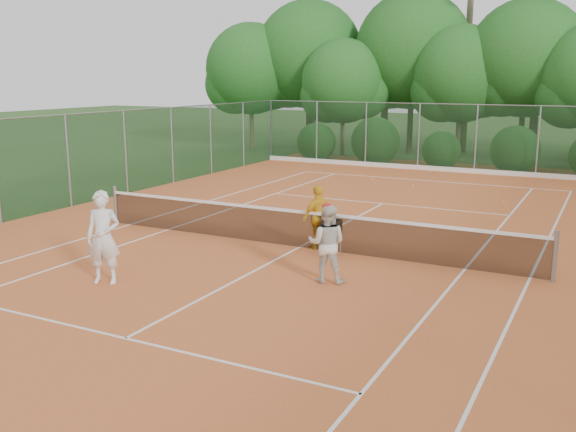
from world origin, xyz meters
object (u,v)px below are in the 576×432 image
at_px(player_white, 103,237).
at_px(ball_hopper, 332,228).
at_px(player_yellow, 319,217).
at_px(player_center_grp, 327,243).

xyz_separation_m(player_white, ball_hopper, (3.37, 4.01, -0.27)).
height_order(player_yellow, ball_hopper, player_yellow).
bearing_deg(ball_hopper, player_center_grp, -68.95).
bearing_deg(ball_hopper, player_yellow, 140.15).
bearing_deg(player_yellow, player_white, -4.67).
xyz_separation_m(player_white, player_yellow, (2.82, 4.47, -0.17)).
bearing_deg(player_white, player_yellow, 34.97).
relative_size(player_white, ball_hopper, 2.21).
height_order(player_white, player_center_grp, player_white).
xyz_separation_m(player_yellow, ball_hopper, (0.55, -0.46, -0.11)).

